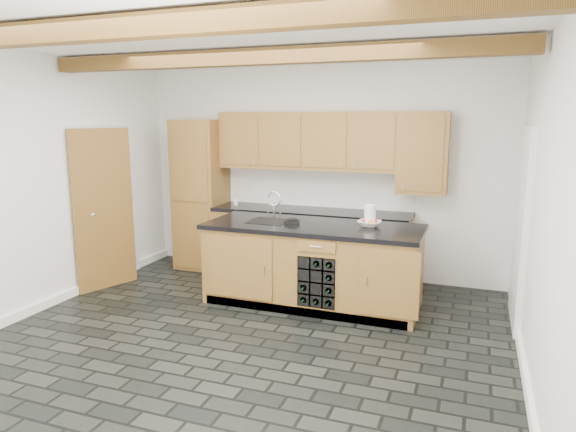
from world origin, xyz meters
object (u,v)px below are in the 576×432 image
(kitchen_scale, at_px, (292,221))
(paper_towel, at_px, (370,216))
(fruit_bowl, at_px, (370,223))
(island, at_px, (313,265))

(kitchen_scale, distance_m, paper_towel, 0.89)
(kitchen_scale, relative_size, fruit_bowl, 0.78)
(kitchen_scale, bearing_deg, island, -18.60)
(island, distance_m, kitchen_scale, 0.55)
(fruit_bowl, bearing_deg, kitchen_scale, -170.10)
(fruit_bowl, bearing_deg, island, -166.80)
(island, distance_m, paper_towel, 0.86)
(fruit_bowl, xyz_separation_m, paper_towel, (0.00, -0.01, 0.09))
(island, relative_size, paper_towel, 9.94)
(island, bearing_deg, kitchen_scale, -178.19)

